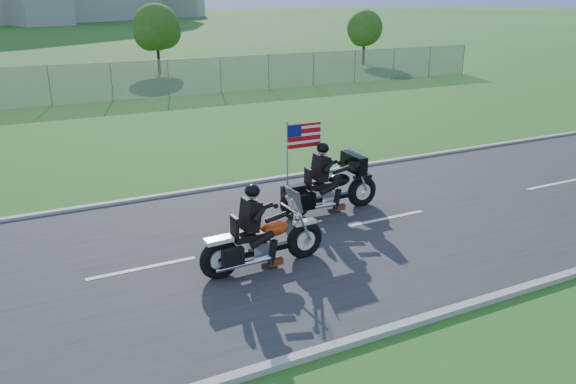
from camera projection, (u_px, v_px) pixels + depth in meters
name	position (u px, v px, depth m)	size (l,w,h in m)	color
ground	(235.00, 251.00, 12.17)	(420.00, 420.00, 0.00)	#244B17
road	(235.00, 250.00, 12.16)	(120.00, 8.00, 0.04)	#28282B
curb_north	(181.00, 193.00, 15.57)	(120.00, 0.18, 0.12)	#9E9B93
curb_south	(330.00, 348.00, 8.73)	(120.00, 0.18, 0.12)	#9E9B93
tree_fence_near	(157.00, 30.00, 39.08)	(3.52, 3.28, 4.75)	#382316
tree_fence_far	(365.00, 30.00, 44.23)	(3.08, 2.87, 4.20)	#382316
motorcycle_lead	(262.00, 242.00, 11.21)	(2.74, 0.72, 1.84)	black
motorcycle_follow	(329.00, 189.00, 14.12)	(2.78, 0.91, 2.32)	black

